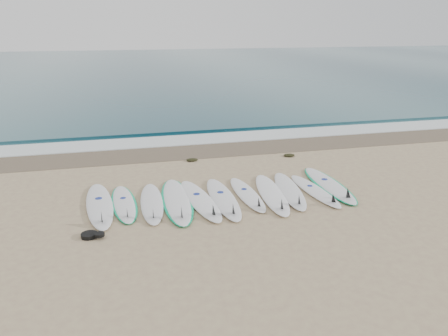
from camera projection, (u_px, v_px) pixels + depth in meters
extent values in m
plane|color=tan|center=(223.00, 198.00, 10.49)|extent=(120.00, 120.00, 0.00)
cube|color=#1F4E5A|center=(140.00, 68.00, 40.40)|extent=(120.00, 55.00, 0.03)
cube|color=brown|center=(193.00, 151.00, 14.26)|extent=(120.00, 1.80, 0.01)
cube|color=silver|center=(186.00, 140.00, 15.54)|extent=(120.00, 1.40, 0.04)
cube|color=#1F4E5A|center=(180.00, 130.00, 16.92)|extent=(120.00, 1.00, 0.10)
ellipsoid|color=white|center=(99.00, 205.00, 9.98)|extent=(0.80, 2.86, 0.09)
cone|color=black|center=(102.00, 216.00, 8.99)|extent=(0.26, 0.32, 0.30)
cylinder|color=navy|center=(99.00, 198.00, 10.21)|extent=(0.18, 0.18, 0.01)
ellipsoid|color=white|center=(124.00, 203.00, 10.08)|extent=(0.62, 2.34, 0.07)
ellipsoid|color=#00BA74|center=(124.00, 203.00, 10.08)|extent=(0.71, 2.36, 0.05)
cone|color=black|center=(127.00, 212.00, 9.27)|extent=(0.21, 0.26, 0.25)
cylinder|color=navy|center=(123.00, 198.00, 10.27)|extent=(0.14, 0.14, 0.01)
ellipsoid|color=white|center=(152.00, 202.00, 10.11)|extent=(0.63, 2.52, 0.08)
cone|color=black|center=(153.00, 213.00, 9.21)|extent=(0.22, 0.28, 0.27)
ellipsoid|color=white|center=(177.00, 200.00, 10.22)|extent=(0.70, 2.89, 0.09)
ellipsoid|color=#00BA74|center=(177.00, 200.00, 10.23)|extent=(0.80, 2.92, 0.07)
cone|color=black|center=(182.00, 212.00, 9.20)|extent=(0.25, 0.32, 0.31)
ellipsoid|color=white|center=(200.00, 200.00, 10.25)|extent=(0.86, 2.76, 0.09)
cone|color=black|center=(213.00, 210.00, 9.32)|extent=(0.26, 0.31, 0.29)
cylinder|color=navy|center=(197.00, 194.00, 10.47)|extent=(0.17, 0.17, 0.01)
ellipsoid|color=white|center=(223.00, 198.00, 10.35)|extent=(0.60, 2.73, 0.09)
cone|color=black|center=(233.00, 208.00, 9.38)|extent=(0.23, 0.29, 0.29)
cylinder|color=navy|center=(220.00, 192.00, 10.58)|extent=(0.16, 0.16, 0.01)
ellipsoid|color=white|center=(247.00, 194.00, 10.62)|extent=(0.54, 2.37, 0.08)
cone|color=black|center=(259.00, 202.00, 9.79)|extent=(0.21, 0.26, 0.25)
cylinder|color=navy|center=(244.00, 189.00, 10.81)|extent=(0.14, 0.14, 0.01)
ellipsoid|color=white|center=(271.00, 194.00, 10.62)|extent=(0.90, 2.81, 0.09)
cone|color=black|center=(282.00, 204.00, 9.62)|extent=(0.27, 0.32, 0.29)
ellipsoid|color=white|center=(289.00, 190.00, 10.85)|extent=(0.95, 2.67, 0.08)
cone|color=black|center=(299.00, 199.00, 9.90)|extent=(0.26, 0.31, 0.28)
ellipsoid|color=white|center=(314.00, 190.00, 10.83)|extent=(0.65, 2.40, 0.08)
cone|color=black|center=(333.00, 198.00, 10.01)|extent=(0.22, 0.27, 0.25)
cylinder|color=navy|center=(310.00, 186.00, 11.03)|extent=(0.15, 0.15, 0.01)
ellipsoid|color=white|center=(329.00, 184.00, 11.22)|extent=(0.65, 2.78, 0.09)
ellipsoid|color=#00BA74|center=(329.00, 185.00, 11.22)|extent=(0.75, 2.80, 0.06)
cone|color=black|center=(348.00, 193.00, 10.23)|extent=(0.24, 0.30, 0.29)
cylinder|color=navy|center=(324.00, 179.00, 11.45)|extent=(0.16, 0.16, 0.01)
ellipsoid|color=black|center=(192.00, 160.00, 13.27)|extent=(0.35, 0.28, 0.07)
ellipsoid|color=black|center=(289.00, 155.00, 13.73)|extent=(0.36, 0.28, 0.07)
cylinder|color=black|center=(89.00, 235.00, 8.56)|extent=(0.32, 0.32, 0.08)
cylinder|color=black|center=(99.00, 235.00, 8.50)|extent=(0.20, 0.20, 0.06)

